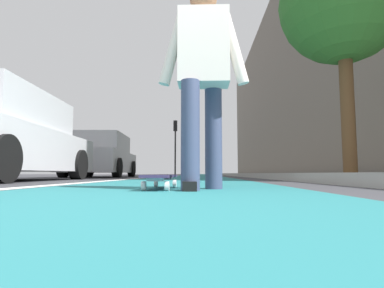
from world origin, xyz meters
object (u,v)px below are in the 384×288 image
(parked_car_mid, at_px, (102,157))
(street_tree_near, at_px, (343,2))
(traffic_light, at_px, (175,137))
(skater_person, at_px, (203,71))
(skateboard, at_px, (161,177))

(parked_car_mid, xyz_separation_m, street_tree_near, (-5.03, -6.10, 2.62))
(traffic_light, bearing_deg, skater_person, -174.63)
(parked_car_mid, distance_m, traffic_light, 13.35)
(skater_person, relative_size, traffic_light, 0.39)
(skateboard, bearing_deg, parked_car_mid, 20.92)
(skater_person, bearing_deg, skateboard, 66.66)
(traffic_light, distance_m, street_tree_near, 18.71)
(street_tree_near, bearing_deg, skater_person, 141.06)
(skateboard, relative_size, street_tree_near, 0.19)
(skater_person, bearing_deg, parked_car_mid, 22.64)
(skateboard, xyz_separation_m, traffic_light, (21.23, 1.66, 2.79))
(skateboard, relative_size, traffic_light, 0.20)
(skateboard, relative_size, skater_person, 0.51)
(parked_car_mid, height_order, street_tree_near, street_tree_near)
(skater_person, height_order, street_tree_near, street_tree_near)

